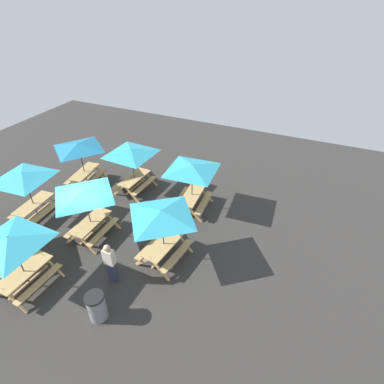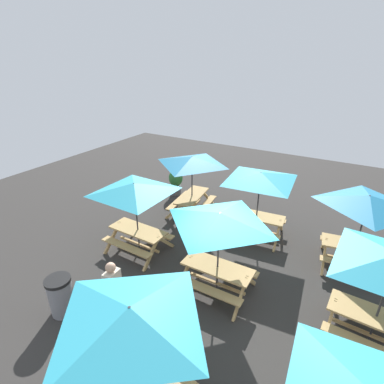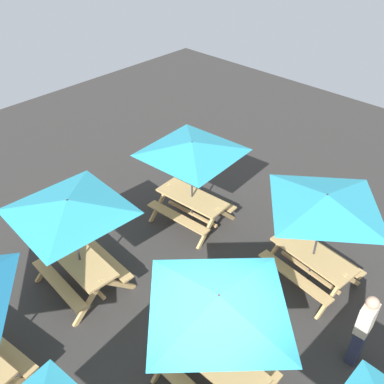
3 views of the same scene
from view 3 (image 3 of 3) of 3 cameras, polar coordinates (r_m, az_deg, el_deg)
ground_plane at (r=8.19m, az=1.32°, el=-23.38°), size 25.78×25.78×0.00m
picnic_table_1 at (r=9.84m, az=0.00°, el=5.13°), size 2.82×2.82×2.34m
picnic_table_4 at (r=8.58m, az=17.25°, el=-1.98°), size 2.24×2.24×2.34m
picnic_table_6 at (r=6.49m, az=3.53°, el=-15.34°), size 2.01×2.01×2.34m
picnic_table_7 at (r=8.39m, az=-15.97°, el=-2.69°), size 2.82×2.82×2.34m
person_standing at (r=8.17m, az=21.82°, el=-16.57°), size 0.24×0.37×1.67m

